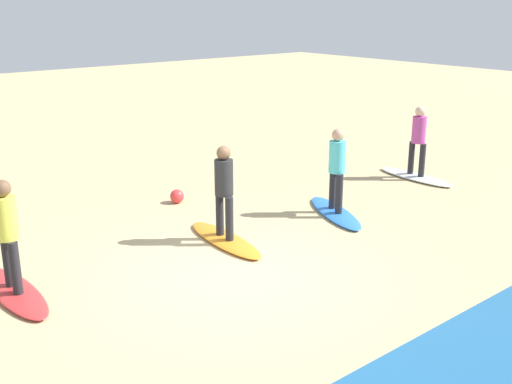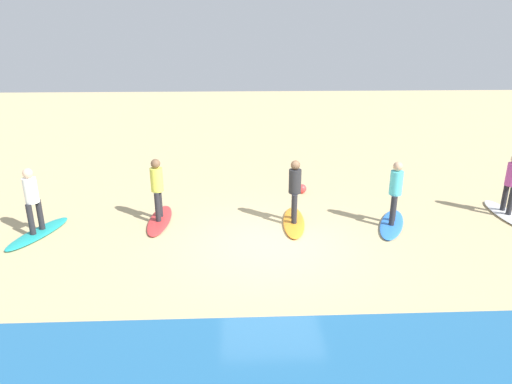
# 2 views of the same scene
# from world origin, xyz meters

# --- Properties ---
(ground_plane) EXTENTS (60.00, 60.00, 0.00)m
(ground_plane) POSITION_xyz_m (0.00, 0.00, 0.00)
(ground_plane) COLOR tan
(surfboard_white) EXTENTS (0.67, 2.13, 0.09)m
(surfboard_white) POSITION_xyz_m (-6.59, -1.52, 0.04)
(surfboard_white) COLOR white
(surfboard_white) RESTS_ON ground
(surfer_white) EXTENTS (0.32, 0.46, 1.64)m
(surfer_white) POSITION_xyz_m (-6.59, -1.52, 1.04)
(surfer_white) COLOR #232328
(surfer_white) RESTS_ON surfboard_white
(surfboard_blue) EXTENTS (1.35, 2.15, 0.09)m
(surfboard_blue) POSITION_xyz_m (-3.22, -0.95, 0.04)
(surfboard_blue) COLOR blue
(surfboard_blue) RESTS_ON ground
(surfer_blue) EXTENTS (0.32, 0.43, 1.64)m
(surfer_blue) POSITION_xyz_m (-3.22, -0.95, 1.04)
(surfer_blue) COLOR #232328
(surfer_blue) RESTS_ON surfboard_blue
(surfboard_orange) EXTENTS (0.76, 2.14, 0.09)m
(surfboard_orange) POSITION_xyz_m (-0.67, -1.18, 0.04)
(surfboard_orange) COLOR orange
(surfboard_orange) RESTS_ON ground
(surfer_orange) EXTENTS (0.32, 0.46, 1.64)m
(surfer_orange) POSITION_xyz_m (-0.67, -1.18, 1.04)
(surfer_orange) COLOR #232328
(surfer_orange) RESTS_ON surfboard_orange
(surfboard_red) EXTENTS (0.57, 2.10, 0.09)m
(surfboard_red) POSITION_xyz_m (2.89, -1.47, 0.04)
(surfboard_red) COLOR red
(surfboard_red) RESTS_ON ground
(surfer_red) EXTENTS (0.32, 0.46, 1.64)m
(surfer_red) POSITION_xyz_m (2.89, -1.47, 1.04)
(surfer_red) COLOR #232328
(surfer_red) RESTS_ON surfboard_red
(surfboard_teal) EXTENTS (1.19, 2.17, 0.09)m
(surfboard_teal) POSITION_xyz_m (5.79, -0.77, 0.04)
(surfboard_teal) COLOR teal
(surfboard_teal) RESTS_ON ground
(surfer_teal) EXTENTS (0.32, 0.44, 1.64)m
(surfer_teal) POSITION_xyz_m (5.79, -0.77, 1.04)
(surfer_teal) COLOR #232328
(surfer_teal) RESTS_ON surfboard_teal
(beach_ball) EXTENTS (0.29, 0.29, 0.29)m
(beach_ball) POSITION_xyz_m (-1.22, -3.57, 0.14)
(beach_ball) COLOR #E53838
(beach_ball) RESTS_ON ground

